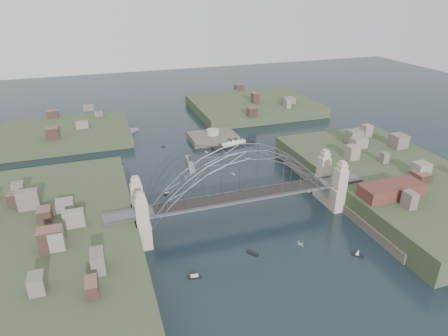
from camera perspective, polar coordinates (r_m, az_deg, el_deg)
ground at (r=126.27m, az=2.65°, el=-7.40°), size 500.00×500.00×0.00m
bridge at (r=120.13m, az=2.77°, el=-2.43°), size 84.00×13.80×24.60m
shore_west at (r=120.05m, az=-24.27°, el=-10.69°), size 50.50×90.00×12.00m
shore_east at (r=153.38m, az=23.08°, el=-2.50°), size 50.50×90.00×12.00m
headland_nw at (r=205.82m, az=-21.98°, el=4.10°), size 60.00×45.00×9.00m
headland_ne at (r=237.05m, az=4.34°, el=8.54°), size 70.00×55.00×9.50m
fort_island at (r=189.33m, az=-1.63°, el=3.95°), size 22.00×16.00×9.40m
wharf_shed at (r=132.48m, az=23.12°, el=-2.95°), size 20.00×8.00×4.00m
finger_pier at (r=125.35m, az=24.76°, el=-9.89°), size 4.00×22.00×1.40m
naval_cruiser_near at (r=162.85m, az=-4.94°, el=0.67°), size 4.09×16.55×4.92m
naval_cruiser_far at (r=202.89m, az=-13.72°, el=5.02°), size 11.52×11.06×4.74m
ocean_liner at (r=181.55m, az=1.40°, el=3.40°), size 21.63×6.69×5.27m
aeroplane at (r=107.15m, az=10.98°, el=-10.80°), size 1.45×2.77×0.40m
small_boat_a at (r=141.54m, az=-8.32°, el=-3.69°), size 2.62×1.41×1.43m
small_boat_b at (r=154.44m, az=1.35°, el=-0.91°), size 1.27×2.09×0.45m
small_boat_c at (r=111.68m, az=4.19°, el=-12.23°), size 2.82×3.50×0.45m
small_boat_d at (r=168.61m, az=3.52°, el=1.36°), size 2.26×1.44×0.45m
small_boat_e at (r=169.32m, az=-14.94°, el=0.62°), size 3.21×2.24×0.45m
small_boat_f at (r=174.61m, az=-2.59°, el=2.30°), size 0.97×1.63×1.43m
small_boat_g at (r=116.32m, az=18.85°, el=-11.66°), size 3.06×2.89×2.38m
small_boat_h at (r=183.11m, az=-8.80°, el=3.07°), size 1.81×1.17×0.45m
small_boat_i at (r=145.15m, az=12.42°, el=-3.27°), size 2.45×0.99×1.43m
small_boat_j at (r=103.96m, az=-4.32°, el=-15.44°), size 3.38×1.41×1.43m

